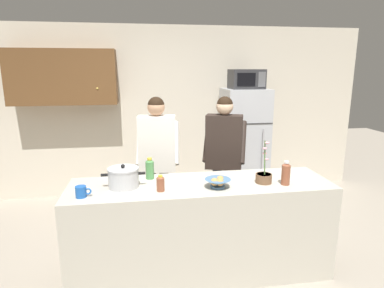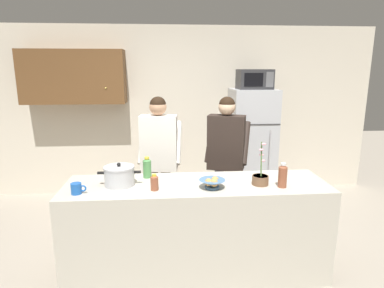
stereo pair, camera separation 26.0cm
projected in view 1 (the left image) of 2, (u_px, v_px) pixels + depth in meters
ground_plane at (201, 271)px, 3.24m from camera, size 14.00×14.00×0.00m
back_wall_unit at (158, 106)px, 5.06m from camera, size 6.00×0.48×2.60m
kitchen_island at (201, 228)px, 3.14m from camera, size 2.44×0.68×0.92m
refrigerator at (244, 144)px, 4.99m from camera, size 0.64×0.68×1.67m
microwave at (246, 79)px, 4.75m from camera, size 0.48×0.37×0.28m
person_near_pot at (157, 151)px, 3.76m from camera, size 0.54×0.46×1.66m
person_by_sink at (224, 149)px, 3.85m from camera, size 0.60×0.54×1.66m
cooking_pot at (123, 178)px, 2.92m from camera, size 0.39×0.28×0.22m
coffee_mug at (81, 192)px, 2.70m from camera, size 0.13×0.09×0.10m
bread_bowl at (218, 182)px, 2.91m from camera, size 0.24×0.24×0.10m
bottle_near_edge at (150, 169)px, 3.15m from camera, size 0.08×0.08×0.21m
bottle_mid_counter at (286, 173)px, 2.98m from camera, size 0.08×0.08×0.22m
bottle_far_corner at (161, 183)px, 2.83m from camera, size 0.07×0.07×0.15m
potted_orchid at (264, 176)px, 3.04m from camera, size 0.15×0.15×0.40m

